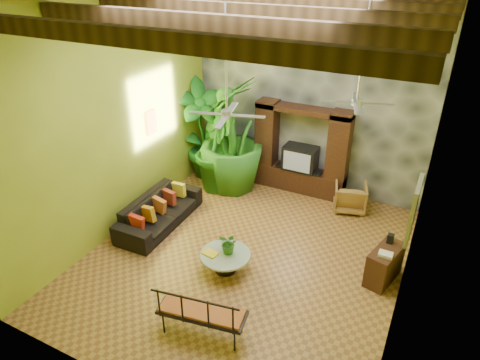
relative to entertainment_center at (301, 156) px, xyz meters
The scene contains 21 objects.
ground 3.28m from the entertainment_center, 90.00° to the right, with size 7.00×7.00×0.00m, color brown.
back_wall 1.58m from the entertainment_center, 90.00° to the left, with size 6.00×0.02×5.00m, color olive.
left_wall 4.60m from the entertainment_center, 133.73° to the right, with size 0.02×7.00×5.00m, color olive.
right_wall 4.60m from the entertainment_center, 46.27° to the right, with size 0.02×7.00×5.00m, color olive.
stone_accent_wall 1.56m from the entertainment_center, 90.00° to the left, with size 5.98×0.10×4.98m, color #3D3F45.
ceiling_beams 4.94m from the entertainment_center, 90.00° to the right, with size 5.95×5.36×0.22m.
entertainment_center is the anchor object (origin of this frame).
ceiling_fan_front 4.30m from the entertainment_center, 93.24° to the right, with size 1.28×1.28×1.86m.
ceiling_fan_back 3.50m from the entertainment_center, 50.43° to the right, with size 1.28×1.28×1.86m.
wall_art_mask 3.82m from the entertainment_center, 144.18° to the right, with size 0.06×0.32×0.55m, color orange.
wall_art_painting 4.95m from the entertainment_center, 51.61° to the right, with size 0.06×0.70×0.90m, color #245685.
sofa 3.81m from the entertainment_center, 127.68° to the right, with size 2.35×0.92×0.69m, color black.
wicker_armchair 1.61m from the entertainment_center, 15.02° to the right, with size 0.74×0.76×0.69m, color olive.
tall_plant_a 2.72m from the entertainment_center, 169.65° to the right, with size 1.44×0.97×2.73m, color #1B6A1F.
tall_plant_b 2.20m from the entertainment_center, 157.15° to the right, with size 1.26×1.01×2.29m, color #1F631A.
tall_plant_c 1.83m from the entertainment_center, 157.67° to the right, with size 1.65×1.65×2.95m, color #2B6C1C.
coffee_table 3.81m from the entertainment_center, 92.64° to the right, with size 0.99×0.99×0.40m.
centerpiece_plant 3.69m from the entertainment_center, 91.91° to the right, with size 0.39×0.34×0.43m, color #2B6019.
yellow_tray 3.93m from the entertainment_center, 96.31° to the right, with size 0.29×0.21×0.03m, color #FFF41B.
iron_bench 5.39m from the entertainment_center, 87.40° to the right, with size 1.50×0.75×0.57m.
side_console 3.77m from the entertainment_center, 44.56° to the right, with size 0.40×0.88×0.71m, color #3A1B12.
Camera 1 is at (3.07, -6.38, 5.63)m, focal length 32.00 mm.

